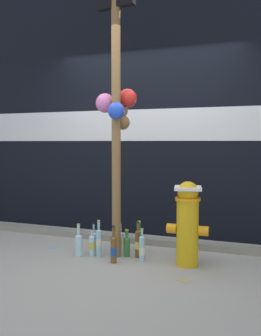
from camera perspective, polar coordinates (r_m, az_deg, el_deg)
name	(u,v)px	position (r m, az deg, el deg)	size (l,w,h in m)	color
ground_plane	(108,265)	(3.87, -3.52, -15.00)	(14.00, 14.00, 0.00)	#9E9B93
building_wall	(148,103)	(4.99, 2.83, 10.30)	(10.00, 0.21, 3.61)	black
curb_strip	(135,240)	(4.62, 0.77, -11.27)	(8.00, 0.12, 0.08)	gray
memorial_post	(117,92)	(3.99, -2.22, 11.86)	(0.48, 0.44, 3.04)	olive
fire_hydrant	(188,222)	(3.77, 9.01, -8.36)	(0.43, 0.32, 0.87)	gold
bottle_0	(92,245)	(4.13, -6.10, -11.97)	(0.07, 0.07, 0.31)	#B2DBEA
bottle_1	(120,240)	(4.27, -1.62, -11.36)	(0.07, 0.07, 0.33)	silver
bottle_2	(94,241)	(4.25, -5.83, -11.43)	(0.06, 0.06, 0.34)	#93CCE0
bottle_3	(127,245)	(4.08, -0.59, -12.12)	(0.07, 0.07, 0.30)	#337038
bottle_4	(138,243)	(4.03, 1.16, -11.77)	(0.06, 0.06, 0.40)	brown
bottle_5	(139,239)	(4.27, 1.38, -11.15)	(0.08, 0.08, 0.35)	#337038
bottle_6	(114,249)	(3.88, -2.69, -12.66)	(0.07, 0.07, 0.39)	brown
bottle_7	(99,242)	(4.06, -5.03, -11.53)	(0.06, 0.06, 0.41)	#93CCE0
bottle_8	(79,244)	(4.13, -8.21, -11.74)	(0.08, 0.08, 0.36)	#B2DBEA
bottle_9	(142,248)	(3.92, 1.82, -12.56)	(0.06, 0.06, 0.36)	#93CCE0
bottle_10	(116,242)	(4.16, -2.24, -11.55)	(0.07, 0.07, 0.36)	silver
litter_1	(108,238)	(4.83, -3.57, -11.04)	(0.11, 0.05, 0.01)	silver
litter_2	(184,280)	(3.48, 8.44, -17.18)	(0.11, 0.08, 0.01)	tan
litter_3	(53,247)	(4.55, -12.11, -12.09)	(0.16, 0.11, 0.01)	#8C99B2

